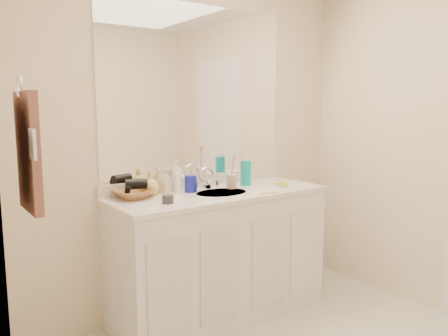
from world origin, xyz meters
TOP-DOWN VIEW (x-y plane):
  - wall_back at (0.00, 1.30)m, footprint 2.60×0.02m
  - wall_left at (-1.30, 0.00)m, footprint 0.02×2.60m
  - vanity_cabinet at (0.00, 1.02)m, footprint 1.50×0.55m
  - countertop at (0.00, 1.02)m, footprint 1.52×0.57m
  - backsplash at (0.00, 1.29)m, footprint 1.52×0.03m
  - sink_basin at (0.00, 1.00)m, footprint 0.37×0.37m
  - faucet at (0.00, 1.18)m, footprint 0.02×0.02m
  - mirror at (0.00, 1.29)m, footprint 1.48×0.01m
  - blue_mug at (-0.16, 1.14)m, footprint 0.10×0.10m
  - tan_cup at (0.14, 1.08)m, footprint 0.09×0.09m
  - toothbrush at (0.15, 1.08)m, footprint 0.02×0.04m
  - mouthwash_bottle at (0.31, 1.13)m, footprint 0.09×0.09m
  - soap_dish at (0.47, 0.92)m, footprint 0.10×0.09m
  - green_soap at (0.47, 0.92)m, footprint 0.09×0.08m
  - orange_comb at (0.24, 0.79)m, footprint 0.13×0.05m
  - dark_jar at (-0.45, 0.93)m, footprint 0.09×0.09m
  - extra_white_bottle at (-0.25, 1.15)m, footprint 0.05×0.05m
  - soap_bottle_white at (-0.21, 1.25)m, footprint 0.10×0.10m
  - soap_bottle_cream at (-0.31, 1.23)m, footprint 0.09×0.09m
  - soap_bottle_yellow at (-0.43, 1.20)m, footprint 0.14×0.14m
  - wicker_basket at (-0.56, 1.17)m, footprint 0.26×0.26m
  - hair_dryer at (-0.54, 1.17)m, footprint 0.15×0.10m
  - towel_ring at (-1.27, 0.77)m, footprint 0.01×0.11m
  - hand_towel at (-1.25, 0.77)m, footprint 0.04×0.32m
  - switch_plate at (-1.27, 0.57)m, footprint 0.01×0.08m

SIDE VIEW (x-z plane):
  - vanity_cabinet at x=0.00m, z-range 0.00..0.85m
  - countertop at x=0.00m, z-range 0.85..0.88m
  - sink_basin at x=0.00m, z-range 0.86..0.88m
  - orange_comb at x=0.24m, z-range 0.88..0.89m
  - soap_dish at x=0.47m, z-range 0.88..0.89m
  - dark_jar at x=-0.45m, z-range 0.88..0.93m
  - green_soap at x=0.47m, z-range 0.89..0.92m
  - wicker_basket at x=-0.56m, z-range 0.88..0.94m
  - backsplash at x=0.00m, z-range 0.88..0.96m
  - tan_cup at x=0.14m, z-range 0.88..0.98m
  - faucet at x=0.00m, z-range 0.88..0.99m
  - blue_mug at x=-0.16m, z-range 0.88..0.99m
  - extra_white_bottle at x=-0.25m, z-range 0.88..1.02m
  - soap_bottle_yellow at x=-0.43m, z-range 0.88..1.03m
  - soap_bottle_cream at x=-0.31m, z-range 0.88..1.04m
  - hair_dryer at x=-0.54m, z-range 0.94..1.00m
  - mouthwash_bottle at x=0.31m, z-range 0.88..1.06m
  - soap_bottle_white at x=-0.21m, z-range 0.88..1.08m
  - toothbrush at x=0.15m, z-range 0.94..1.12m
  - wall_back at x=0.00m, z-range 0.00..2.40m
  - wall_left at x=-1.30m, z-range 0.00..2.40m
  - hand_towel at x=-1.25m, z-range 0.98..1.52m
  - switch_plate at x=-1.27m, z-range 1.24..1.36m
  - towel_ring at x=-1.27m, z-range 1.49..1.61m
  - mirror at x=0.00m, z-range 0.96..2.16m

